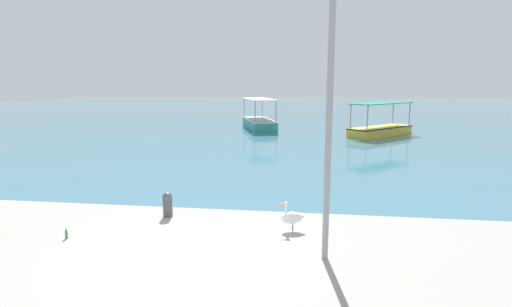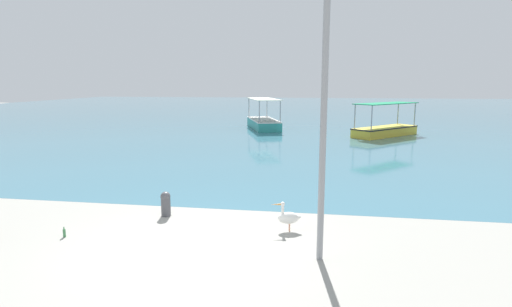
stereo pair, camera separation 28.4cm
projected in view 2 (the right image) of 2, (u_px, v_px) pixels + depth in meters
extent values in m
plane|color=#99978E|center=(185.00, 248.00, 9.51)|extent=(120.00, 120.00, 0.00)
cube|color=#3E7083|center=(296.00, 110.00, 56.20)|extent=(110.00, 90.00, 0.00)
cube|color=teal|center=(263.00, 124.00, 33.88)|extent=(3.67, 6.21, 0.79)
cube|color=silver|center=(263.00, 120.00, 33.82)|extent=(3.72, 6.26, 0.08)
cylinder|color=#99999E|center=(280.00, 111.00, 31.18)|extent=(0.08, 0.08, 1.67)
cylinder|color=#99999E|center=(259.00, 112.00, 30.90)|extent=(0.08, 0.08, 1.67)
cylinder|color=#99999E|center=(267.00, 107.00, 36.43)|extent=(0.08, 0.08, 1.67)
cylinder|color=#99999E|center=(249.00, 107.00, 36.16)|extent=(0.08, 0.08, 1.67)
cube|color=beige|center=(263.00, 99.00, 33.52)|extent=(3.70, 6.06, 0.05)
cube|color=gold|center=(385.00, 131.00, 29.20)|extent=(5.17, 5.26, 0.66)
cube|color=black|center=(385.00, 127.00, 29.15)|extent=(5.22, 5.32, 0.08)
cylinder|color=#99999E|center=(372.00, 118.00, 26.88)|extent=(0.08, 0.08, 1.69)
cylinder|color=#99999E|center=(355.00, 117.00, 28.01)|extent=(0.08, 0.08, 1.69)
cylinder|color=#99999E|center=(415.00, 114.00, 29.98)|extent=(0.08, 0.08, 1.69)
cylinder|color=#99999E|center=(398.00, 113.00, 31.11)|extent=(0.08, 0.08, 1.69)
cube|color=#0D7849|center=(386.00, 103.00, 28.84)|extent=(5.10, 5.19, 0.05)
cylinder|color=#E0997A|center=(290.00, 227.00, 10.53)|extent=(0.03, 0.03, 0.22)
cylinder|color=#E0997A|center=(289.00, 226.00, 10.62)|extent=(0.03, 0.03, 0.22)
ellipsoid|color=white|center=(288.00, 218.00, 10.53)|extent=(0.61, 0.39, 0.32)
ellipsoid|color=white|center=(298.00, 217.00, 10.54)|extent=(0.18, 0.15, 0.10)
cylinder|color=white|center=(283.00, 210.00, 10.48)|extent=(0.07, 0.07, 0.26)
sphere|color=white|center=(283.00, 204.00, 10.45)|extent=(0.11, 0.11, 0.11)
cone|color=#E5933F|center=(277.00, 204.00, 10.44)|extent=(0.31, 0.12, 0.06)
cylinder|color=gray|center=(323.00, 128.00, 8.39)|extent=(0.14, 0.14, 5.88)
cylinder|color=#47474C|center=(166.00, 207.00, 11.73)|extent=(0.28, 0.28, 0.56)
sphere|color=#4C4C51|center=(165.00, 196.00, 11.67)|extent=(0.29, 0.29, 0.29)
cylinder|color=#3F7F4C|center=(64.00, 233.00, 10.15)|extent=(0.07, 0.07, 0.20)
cylinder|color=#3F7F4C|center=(64.00, 228.00, 10.13)|extent=(0.03, 0.03, 0.07)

